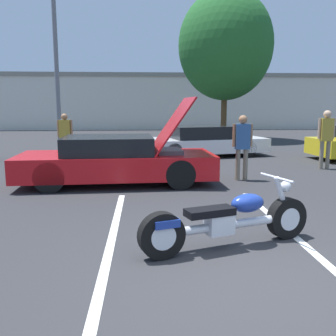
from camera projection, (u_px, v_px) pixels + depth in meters
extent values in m
plane|color=#2D2D30|center=(257.00, 282.00, 4.14)|extent=(80.00, 80.00, 0.00)
cube|color=white|center=(111.00, 242.00, 5.34)|extent=(0.12, 5.56, 0.01)
cube|color=white|center=(296.00, 237.00, 5.51)|extent=(0.12, 5.56, 0.01)
cube|color=beige|center=(158.00, 102.00, 30.99)|extent=(32.00, 4.00, 4.40)
cube|color=gray|center=(158.00, 76.00, 30.65)|extent=(32.00, 4.20, 0.30)
cylinder|color=slate|center=(56.00, 60.00, 15.23)|extent=(0.18, 0.18, 7.47)
cylinder|color=brown|center=(224.00, 114.00, 20.76)|extent=(0.32, 0.32, 2.91)
ellipsoid|color=#236028|center=(225.00, 45.00, 20.15)|extent=(5.08, 5.08, 5.85)
cylinder|color=black|center=(287.00, 218.00, 5.46)|extent=(0.62, 0.35, 0.61)
cylinder|color=black|center=(162.00, 236.00, 4.72)|extent=(0.62, 0.35, 0.61)
cylinder|color=silver|center=(287.00, 218.00, 5.46)|extent=(0.37, 0.27, 0.33)
cylinder|color=silver|center=(162.00, 236.00, 4.72)|extent=(0.37, 0.27, 0.33)
cylinder|color=silver|center=(229.00, 225.00, 5.08)|extent=(1.62, 0.65, 0.12)
cube|color=silver|center=(219.00, 224.00, 5.02)|extent=(0.42, 0.34, 0.28)
ellipsoid|color=navy|center=(248.00, 203.00, 5.15)|extent=(0.56, 0.43, 0.26)
cube|color=black|center=(210.00, 212.00, 4.94)|extent=(0.71, 0.46, 0.10)
cube|color=navy|center=(165.00, 222.00, 4.71)|extent=(0.39, 0.31, 0.10)
cylinder|color=silver|center=(282.00, 197.00, 5.37)|extent=(0.31, 0.16, 0.62)
cylinder|color=silver|center=(277.00, 178.00, 5.27)|extent=(0.26, 0.67, 0.04)
sphere|color=silver|center=(286.00, 186.00, 5.36)|extent=(0.16, 0.16, 0.16)
cylinder|color=silver|center=(196.00, 231.00, 5.03)|extent=(1.24, 0.49, 0.09)
cube|color=red|center=(117.00, 165.00, 9.25)|extent=(4.82, 2.11, 0.56)
cube|color=black|center=(109.00, 145.00, 9.14)|extent=(2.21, 1.80, 0.43)
cylinder|color=black|center=(180.00, 175.00, 8.61)|extent=(0.71, 0.25, 0.70)
cylinder|color=black|center=(172.00, 163.00, 10.25)|extent=(0.71, 0.25, 0.70)
cylinder|color=black|center=(49.00, 177.00, 8.28)|extent=(0.71, 0.25, 0.70)
cylinder|color=black|center=(62.00, 165.00, 9.92)|extent=(0.71, 0.25, 0.70)
cube|color=red|center=(171.00, 126.00, 9.24)|extent=(1.07, 1.78, 1.38)
cube|color=#4C4C51|center=(169.00, 154.00, 9.35)|extent=(0.65, 1.07, 0.28)
cube|color=white|center=(203.00, 145.00, 14.33)|extent=(5.00, 2.92, 0.52)
cube|color=black|center=(199.00, 132.00, 14.20)|extent=(2.44, 2.16, 0.46)
cylinder|color=black|center=(248.00, 149.00, 13.95)|extent=(0.65, 0.35, 0.62)
cylinder|color=black|center=(228.00, 144.00, 15.57)|extent=(0.65, 0.35, 0.62)
cylinder|color=black|center=(174.00, 152.00, 13.14)|extent=(0.65, 0.35, 0.62)
cylinder|color=black|center=(161.00, 147.00, 14.75)|extent=(0.65, 0.35, 0.62)
cylinder|color=black|center=(325.00, 149.00, 14.00)|extent=(0.64, 0.26, 0.63)
cylinder|color=gray|center=(321.00, 155.00, 11.36)|extent=(0.12, 0.12, 0.86)
cylinder|color=gray|center=(328.00, 155.00, 11.37)|extent=(0.12, 0.12, 0.86)
cube|color=#B29933|center=(326.00, 130.00, 11.24)|extent=(0.36, 0.20, 0.68)
cylinder|color=tan|center=(319.00, 128.00, 11.22)|extent=(0.08, 0.08, 0.61)
cylinder|color=tan|center=(334.00, 128.00, 11.25)|extent=(0.08, 0.08, 0.61)
sphere|color=tan|center=(327.00, 114.00, 11.16)|extent=(0.23, 0.23, 0.23)
cylinder|color=gray|center=(238.00, 165.00, 9.66)|extent=(0.12, 0.12, 0.81)
cylinder|color=gray|center=(245.00, 165.00, 9.67)|extent=(0.12, 0.12, 0.81)
cube|color=#335B93|center=(243.00, 137.00, 9.55)|extent=(0.36, 0.20, 0.64)
cylinder|color=#9E704C|center=(234.00, 135.00, 9.53)|extent=(0.08, 0.08, 0.58)
cylinder|color=#9E704C|center=(251.00, 135.00, 9.56)|extent=(0.08, 0.08, 0.58)
sphere|color=#9E704C|center=(243.00, 120.00, 9.47)|extent=(0.22, 0.22, 0.22)
cylinder|color=#333338|center=(63.00, 150.00, 12.89)|extent=(0.12, 0.12, 0.80)
cylinder|color=#333338|center=(69.00, 150.00, 12.91)|extent=(0.12, 0.12, 0.80)
cube|color=#B29933|center=(65.00, 129.00, 12.78)|extent=(0.36, 0.20, 0.63)
cylinder|color=#9E704C|center=(58.00, 128.00, 12.76)|extent=(0.08, 0.08, 0.57)
cylinder|color=#9E704C|center=(71.00, 128.00, 12.79)|extent=(0.08, 0.08, 0.57)
sphere|color=#9E704C|center=(64.00, 117.00, 12.71)|extent=(0.22, 0.22, 0.22)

